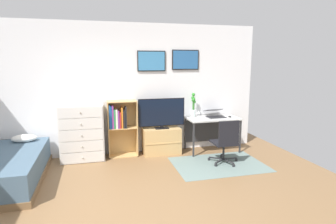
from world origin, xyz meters
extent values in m
plane|color=brown|center=(0.00, 0.00, 0.00)|extent=(7.20, 7.20, 0.00)
cube|color=white|center=(0.00, 2.43, 1.35)|extent=(6.12, 0.06, 2.70)
cube|color=black|center=(0.75, 2.38, 1.93)|extent=(0.59, 0.02, 0.42)
cube|color=teal|center=(0.75, 2.37, 1.93)|extent=(0.55, 0.01, 0.38)
cube|color=black|center=(1.48, 2.38, 1.96)|extent=(0.59, 0.02, 0.42)
cube|color=#285B93|center=(1.48, 2.37, 1.96)|extent=(0.55, 0.01, 0.38)
cube|color=slate|center=(1.81, 1.26, 0.00)|extent=(1.70, 1.20, 0.01)
ellipsoid|color=white|center=(-1.71, 2.10, 0.53)|extent=(0.44, 0.28, 0.14)
cube|color=silver|center=(-0.69, 2.16, 0.56)|extent=(0.83, 0.42, 1.11)
cube|color=silver|center=(-0.69, 1.94, 0.12)|extent=(0.79, 0.01, 0.20)
sphere|color=#A59E8C|center=(-0.69, 1.93, 0.12)|extent=(0.03, 0.03, 0.03)
cube|color=silver|center=(-0.69, 1.94, 0.34)|extent=(0.79, 0.01, 0.20)
sphere|color=#A59E8C|center=(-0.69, 1.93, 0.34)|extent=(0.03, 0.03, 0.03)
cube|color=silver|center=(-0.69, 1.94, 0.56)|extent=(0.79, 0.01, 0.20)
sphere|color=#A59E8C|center=(-0.69, 1.93, 0.56)|extent=(0.03, 0.03, 0.03)
cube|color=silver|center=(-0.69, 1.94, 0.78)|extent=(0.79, 0.01, 0.20)
sphere|color=#A59E8C|center=(-0.69, 1.93, 0.78)|extent=(0.03, 0.03, 0.03)
cube|color=silver|center=(-0.69, 1.94, 1.00)|extent=(0.79, 0.01, 0.20)
sphere|color=#A59E8C|center=(-0.69, 1.93, 1.00)|extent=(0.03, 0.03, 0.03)
cube|color=tan|center=(-0.18, 2.22, 0.57)|extent=(0.02, 0.30, 1.15)
cube|color=tan|center=(0.39, 2.22, 0.57)|extent=(0.02, 0.30, 1.15)
cube|color=tan|center=(0.10, 2.22, 0.01)|extent=(0.59, 0.30, 0.02)
cube|color=tan|center=(0.10, 2.22, 0.60)|extent=(0.55, 0.30, 0.02)
cube|color=tan|center=(0.10, 2.22, 1.14)|extent=(0.55, 0.30, 0.02)
cube|color=tan|center=(0.10, 2.37, 0.57)|extent=(0.59, 0.01, 1.15)
cube|color=#1E519E|center=(-0.15, 2.19, 0.84)|extent=(0.03, 0.23, 0.47)
cube|color=#1E519E|center=(-0.12, 2.17, 0.83)|extent=(0.02, 0.17, 0.45)
cube|color=#8C388C|center=(-0.09, 2.19, 0.84)|extent=(0.03, 0.21, 0.46)
cube|color=#2D8C4C|center=(-0.06, 2.18, 0.80)|extent=(0.03, 0.19, 0.39)
cube|color=white|center=(-0.02, 2.18, 0.79)|extent=(0.04, 0.21, 0.38)
cube|color=#8C388C|center=(0.02, 2.17, 0.78)|extent=(0.03, 0.18, 0.35)
cube|color=red|center=(0.06, 2.18, 0.77)|extent=(0.02, 0.20, 0.32)
cube|color=orange|center=(0.09, 2.20, 0.81)|extent=(0.03, 0.24, 0.41)
cube|color=black|center=(0.13, 2.20, 0.79)|extent=(0.03, 0.24, 0.37)
cube|color=black|center=(0.17, 2.16, 0.82)|extent=(0.03, 0.17, 0.43)
cube|color=tan|center=(0.91, 2.17, 0.27)|extent=(0.78, 0.40, 0.55)
cube|color=tan|center=(0.91, 1.97, 0.27)|extent=(0.78, 0.01, 0.02)
cube|color=black|center=(0.91, 2.15, 0.56)|extent=(0.28, 0.16, 0.02)
cube|color=black|center=(0.91, 2.15, 0.59)|extent=(0.06, 0.04, 0.05)
cube|color=black|center=(0.91, 2.15, 0.89)|extent=(0.97, 0.02, 0.58)
cube|color=black|center=(0.91, 2.14, 0.89)|extent=(0.94, 0.01, 0.55)
cube|color=silver|center=(2.01, 2.07, 0.72)|extent=(1.10, 0.61, 0.03)
cube|color=#2D2D30|center=(1.49, 1.79, 0.35)|extent=(0.03, 0.03, 0.71)
cube|color=#2D2D30|center=(2.53, 1.79, 0.35)|extent=(0.03, 0.03, 0.71)
cube|color=#2D2D30|center=(1.49, 2.34, 0.35)|extent=(0.03, 0.03, 0.71)
cube|color=#2D2D30|center=(2.53, 2.34, 0.35)|extent=(0.03, 0.03, 0.71)
cube|color=#2D2D30|center=(2.01, 2.36, 0.39)|extent=(1.04, 0.02, 0.50)
cylinder|color=#232326|center=(2.22, 1.34, 0.03)|extent=(0.05, 0.05, 0.05)
cube|color=#232326|center=(2.08, 1.34, 0.07)|extent=(0.28, 0.03, 0.02)
cylinder|color=#232326|center=(2.03, 1.61, 0.03)|extent=(0.05, 0.05, 0.05)
cube|color=#232326|center=(1.98, 1.48, 0.07)|extent=(0.12, 0.27, 0.02)
cylinder|color=#232326|center=(1.71, 1.51, 0.03)|extent=(0.05, 0.05, 0.05)
cube|color=#232326|center=(1.83, 1.43, 0.07)|extent=(0.24, 0.19, 0.02)
cylinder|color=#232326|center=(1.71, 1.18, 0.03)|extent=(0.05, 0.05, 0.05)
cube|color=#232326|center=(1.83, 1.26, 0.07)|extent=(0.25, 0.19, 0.02)
cylinder|color=#232326|center=(2.02, 1.08, 0.03)|extent=(0.05, 0.05, 0.05)
cube|color=#232326|center=(1.98, 1.21, 0.07)|extent=(0.11, 0.28, 0.02)
cylinder|color=#232326|center=(1.94, 1.35, 0.23)|extent=(0.04, 0.04, 0.30)
cube|color=black|center=(1.94, 1.35, 0.40)|extent=(0.44, 0.44, 0.03)
cube|color=black|center=(1.94, 1.15, 0.64)|extent=(0.40, 0.04, 0.45)
cube|color=#333338|center=(2.10, 2.08, 0.75)|extent=(0.40, 0.28, 0.01)
cube|color=black|center=(2.10, 2.08, 0.75)|extent=(0.37, 0.25, 0.00)
cube|color=#333338|center=(2.09, 2.24, 0.87)|extent=(0.39, 0.26, 0.07)
cube|color=#234C5B|center=(2.09, 2.24, 0.87)|extent=(0.37, 0.24, 0.06)
ellipsoid|color=#262628|center=(2.38, 2.01, 0.76)|extent=(0.06, 0.10, 0.03)
cylinder|color=silver|center=(1.63, 2.24, 0.82)|extent=(0.09, 0.09, 0.16)
cylinder|color=#3D8438|center=(1.65, 2.24, 0.93)|extent=(0.01, 0.01, 0.28)
sphere|color=#308B2C|center=(1.65, 2.24, 1.07)|extent=(0.07, 0.07, 0.07)
cylinder|color=#3D8438|center=(1.63, 2.25, 1.01)|extent=(0.01, 0.01, 0.44)
sphere|color=#308B2C|center=(1.63, 2.25, 1.23)|extent=(0.07, 0.07, 0.07)
cylinder|color=#3D8438|center=(1.62, 2.25, 0.98)|extent=(0.01, 0.01, 0.37)
sphere|color=#308B2C|center=(1.62, 2.25, 1.16)|extent=(0.07, 0.07, 0.07)
cylinder|color=#3D8438|center=(1.62, 2.23, 0.95)|extent=(0.01, 0.01, 0.32)
sphere|color=#308B2C|center=(1.62, 2.23, 1.11)|extent=(0.07, 0.07, 0.07)
cylinder|color=#3D8438|center=(1.63, 2.23, 0.96)|extent=(0.01, 0.01, 0.34)
sphere|color=#308B2C|center=(1.63, 2.23, 1.13)|extent=(0.07, 0.07, 0.07)
cylinder|color=silver|center=(1.68, 2.04, 0.74)|extent=(0.06, 0.06, 0.01)
cylinder|color=silver|center=(1.68, 2.04, 0.80)|extent=(0.01, 0.01, 0.10)
cone|color=silver|center=(1.68, 2.04, 0.88)|extent=(0.07, 0.07, 0.07)
camera|label=1|loc=(-0.37, -3.38, 1.91)|focal=29.85mm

